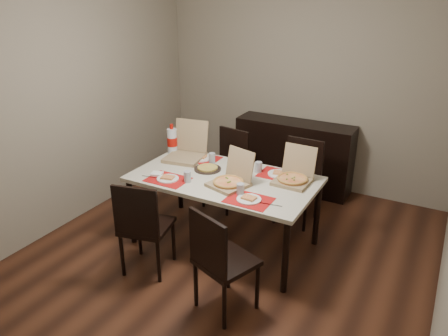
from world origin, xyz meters
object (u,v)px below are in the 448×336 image
at_px(chair_near_right, 220,259).
at_px(soda_bottle, 172,141).
at_px(chair_far_left, 228,165).
at_px(dining_table, 224,183).
at_px(dip_bowl, 240,172).
at_px(chair_far_right, 300,177).
at_px(pizza_box_center, 231,180).
at_px(sideboard, 293,155).
at_px(chair_near_left, 143,224).

relative_size(chair_near_right, soda_bottle, 2.75).
bearing_deg(chair_far_left, chair_near_right, -63.74).
xyz_separation_m(dining_table, dip_bowl, (0.10, 0.16, 0.08)).
height_order(chair_far_right, pizza_box_center, pizza_box_center).
bearing_deg(chair_near_right, dining_table, 116.78).
bearing_deg(chair_near_right, sideboard, 97.40).
height_order(chair_near_left, chair_far_right, same).
bearing_deg(chair_far_right, chair_near_right, -90.60).
xyz_separation_m(pizza_box_center, soda_bottle, (-0.98, 0.45, 0.09)).
relative_size(chair_far_right, dip_bowl, 7.09).
height_order(chair_near_left, soda_bottle, soda_bottle).
xyz_separation_m(chair_far_left, soda_bottle, (-0.44, -0.50, 0.38)).
distance_m(pizza_box_center, dip_bowl, 0.29).
height_order(chair_far_left, dip_bowl, chair_far_left).
relative_size(chair_near_left, chair_far_right, 1.00).
xyz_separation_m(sideboard, chair_near_left, (-0.53, -2.43, 0.06)).
bearing_deg(dip_bowl, chair_far_right, 62.13).
xyz_separation_m(dining_table, soda_bottle, (-0.83, 0.31, 0.21)).
distance_m(dining_table, chair_near_right, 1.05).
relative_size(chair_near_left, pizza_box_center, 2.14).
bearing_deg(dining_table, soda_bottle, 159.31).
bearing_deg(dip_bowl, chair_near_right, -71.28).
height_order(chair_near_left, dip_bowl, chair_near_left).
bearing_deg(chair_near_right, chair_near_left, 171.21).
bearing_deg(chair_far_right, pizza_box_center, -108.66).
relative_size(sideboard, soda_bottle, 4.44).
bearing_deg(sideboard, dining_table, -94.66).
bearing_deg(sideboard, pizza_box_center, -89.69).
bearing_deg(dip_bowl, soda_bottle, 170.32).
relative_size(dining_table, chair_far_right, 1.94).
xyz_separation_m(sideboard, pizza_box_center, (0.01, -1.77, 0.35)).
height_order(sideboard, chair_near_left, chair_near_left).
distance_m(dining_table, soda_bottle, 0.91).
distance_m(sideboard, chair_near_right, 2.59).
relative_size(dining_table, chair_near_right, 1.94).
height_order(sideboard, soda_bottle, soda_bottle).
height_order(chair_near_right, chair_far_left, same).
bearing_deg(chair_near_right, pizza_box_center, 112.19).
xyz_separation_m(chair_near_left, chair_far_left, (0.01, 1.60, 0.00)).
relative_size(chair_far_left, chair_far_right, 1.00).
bearing_deg(pizza_box_center, dip_bowl, 98.42).
relative_size(dip_bowl, soda_bottle, 0.39).
xyz_separation_m(chair_near_left, soda_bottle, (-0.43, 1.11, 0.38)).
bearing_deg(pizza_box_center, soda_bottle, 155.44).
relative_size(sideboard, chair_near_left, 1.61).
bearing_deg(soda_bottle, chair_far_left, 48.27).
distance_m(sideboard, dining_table, 1.66).
bearing_deg(chair_far_right, dining_table, -118.82).
relative_size(chair_near_right, chair_far_left, 1.00).
xyz_separation_m(pizza_box_center, dip_bowl, (-0.04, 0.29, -0.04)).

